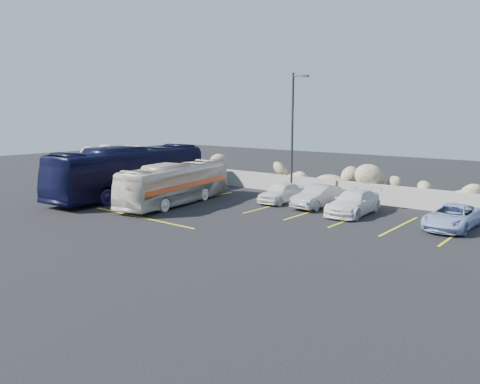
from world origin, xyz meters
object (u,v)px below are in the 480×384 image
Objects in this scene: car_a at (281,192)px; car_c at (353,203)px; lamppost at (293,133)px; vintage_bus at (176,184)px; tour_coach at (130,172)px; car_b at (319,197)px; car_d at (452,217)px.

car_c is at bearing -5.05° from car_a.
vintage_bus is at bearing -132.93° from lamppost.
tour_coach reaches higher than vintage_bus.
car_c is (5.09, -0.42, 0.02)m from car_a.
car_a is at bearing -102.49° from lamppost.
lamppost is 11.13m from tour_coach.
car_b is (2.42, -0.84, -3.64)m from lamppost.
car_d is (10.27, -0.46, -0.05)m from car_a.
car_a is 2.62m from car_b.
car_d is at bearing -7.70° from lamppost.
lamppost is at bearing 162.85° from car_c.
car_b is 7.67m from car_d.
vintage_bus is at bearing -4.06° from tour_coach.
tour_coach is (-4.31, -0.10, 0.42)m from vintage_bus.
car_d is (19.40, 4.13, -1.10)m from tour_coach.
tour_coach is at bearing -153.60° from car_a.
vintage_bus is 4.33m from tour_coach.
lamppost is 4.46m from car_b.
vintage_bus is at bearing -143.64° from car_b.
car_d is at bearing -2.87° from car_a.
tour_coach is 14.85m from car_c.
car_d is at bearing 0.96° from car_b.
lamppost is 7.97m from vintage_bus.
car_c reaches higher than car_b.
tour_coach reaches higher than car_d.
tour_coach reaches higher than car_b.
car_b reaches higher than car_d.
car_b reaches higher than car_a.
car_c reaches higher than car_a.
lamppost is 2.03× the size of car_b.
car_c is 1.07× the size of car_d.
car_b is (7.44, 4.56, -0.60)m from vintage_bus.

